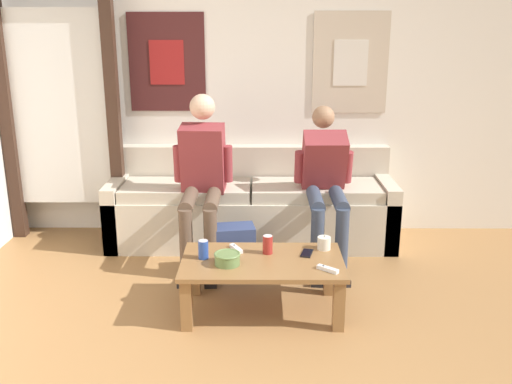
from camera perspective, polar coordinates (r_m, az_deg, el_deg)
wall_back at (r=5.02m, az=-0.30°, el=10.28°), size 10.00×0.07×2.55m
door_frame at (r=5.10m, az=-19.09°, el=8.59°), size 1.00×0.10×2.15m
couch at (r=4.90m, az=-0.46°, el=-1.67°), size 2.40×0.67×0.79m
coffee_table at (r=3.72m, az=0.64°, el=-7.66°), size 1.05×0.60×0.36m
person_seated_adult at (r=4.44m, az=-5.44°, el=1.89°), size 0.47×0.85×1.30m
person_seated_teen at (r=4.50m, az=6.94°, el=1.36°), size 0.47×0.96×1.19m
backpack at (r=4.32m, az=-2.24°, el=-5.90°), size 0.34×0.27×0.37m
ceramic_bowl at (r=3.62m, az=-2.89°, el=-6.62°), size 0.17×0.17×0.08m
pillar_candle at (r=3.87m, az=6.81°, el=-5.09°), size 0.09×0.09×0.10m
drink_can_blue at (r=3.71m, az=-5.29°, el=-5.74°), size 0.07×0.07×0.12m
drink_can_red at (r=3.77m, az=1.18°, el=-5.27°), size 0.07×0.07×0.12m
game_controller_near_left at (r=3.84m, az=-2.00°, el=-5.67°), size 0.10×0.14×0.03m
game_controller_near_right at (r=3.56m, az=7.18°, el=-7.66°), size 0.13×0.12×0.03m
cell_phone at (r=3.80m, az=5.11°, el=-6.11°), size 0.10×0.15×0.01m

